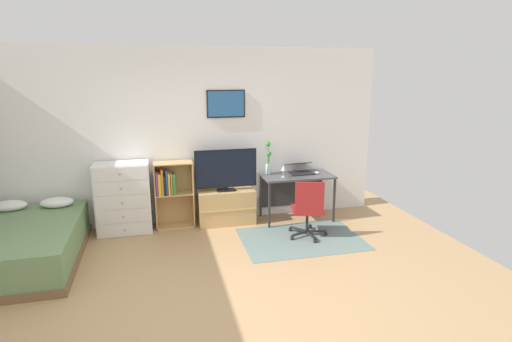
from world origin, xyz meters
TOP-DOWN VIEW (x-y plane):
  - ground_plane at (0.00, 0.00)m, footprint 7.20×7.20m
  - wall_back_with_posters at (0.00, 2.43)m, footprint 6.12×0.09m
  - area_rug at (1.47, 1.28)m, footprint 1.70×1.20m
  - bed at (-2.15, 1.38)m, footprint 1.38×1.99m
  - dresser at (-0.98, 2.15)m, footprint 0.77×0.46m
  - bookshelf at (-0.30, 2.22)m, footprint 0.58×0.30m
  - tv_stand at (0.54, 2.17)m, footprint 0.88×0.41m
  - television at (0.54, 2.15)m, footprint 0.95×0.16m
  - desk at (1.67, 2.15)m, footprint 1.12×0.59m
  - office_chair at (1.57, 1.29)m, footprint 0.58×0.57m
  - laptop at (1.76, 2.19)m, footprint 0.41×0.44m
  - computer_mouse at (2.01, 2.07)m, footprint 0.06×0.10m
  - bamboo_vase at (1.24, 2.24)m, footprint 0.09×0.11m
  - wine_glass at (1.41, 1.98)m, footprint 0.07×0.07m

SIDE VIEW (x-z plane):
  - ground_plane at x=0.00m, z-range 0.00..0.00m
  - area_rug at x=1.47m, z-range 0.00..0.01m
  - bed at x=-2.15m, z-range -0.06..0.56m
  - tv_stand at x=0.54m, z-range 0.00..0.54m
  - office_chair at x=1.57m, z-range 0.03..0.89m
  - dresser at x=-0.98m, z-range 0.00..1.05m
  - bookshelf at x=-0.30m, z-range 0.08..1.09m
  - desk at x=1.67m, z-range 0.23..0.97m
  - computer_mouse at x=2.01m, z-range 0.74..0.77m
  - laptop at x=1.76m, z-range 0.72..0.89m
  - television at x=0.54m, z-range 0.54..1.19m
  - wine_glass at x=1.41m, z-range 0.78..0.96m
  - bamboo_vase at x=1.24m, z-range 0.72..1.25m
  - wall_back_with_posters at x=0.00m, z-range 0.00..2.70m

